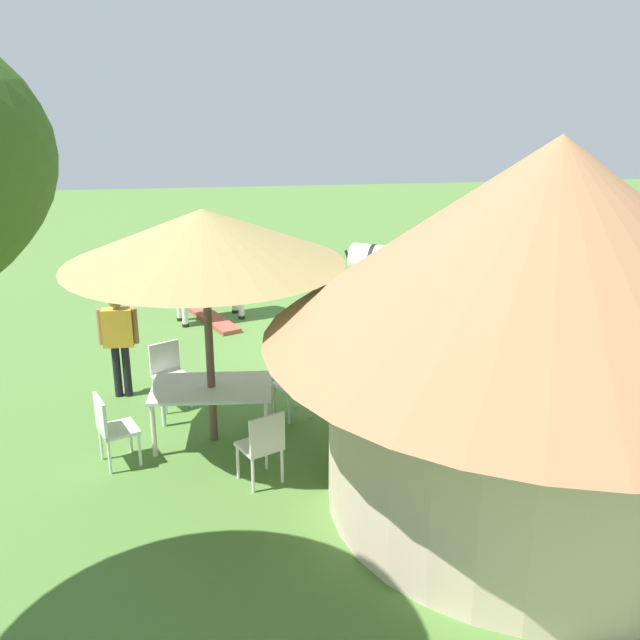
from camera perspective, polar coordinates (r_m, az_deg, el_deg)
The scene contains 16 objects.
ground_plane at distance 12.12m, azimuth 3.47°, elevation -2.97°, with size 36.00×36.00×0.00m, color #507937.
thatched_hut at distance 7.80m, azimuth 16.97°, elevation 0.91°, with size 5.75×5.75×3.95m.
shade_umbrella at distance 8.79m, azimuth -8.96°, elevation 6.34°, with size 3.35×3.35×2.98m.
patio_dining_table at distance 9.42m, azimuth -8.34°, elevation -5.51°, with size 1.55×1.01×0.74m.
patio_chair_west_end at distance 9.15m, azimuth -15.82°, elevation -7.84°, with size 0.56×0.57×0.90m.
patio_chair_east_end at distance 8.46m, azimuth -4.43°, elevation -9.44°, with size 0.58×0.57×0.90m.
patio_chair_near_lawn at distance 10.04m, azimuth -1.71°, elevation -4.57°, with size 0.57×0.58×0.90m.
patio_chair_near_hut at distance 10.54m, azimuth -11.61°, elevation -3.79°, with size 0.59×0.58×0.90m.
guest_beside_umbrella at distance 9.33m, azimuth 3.25°, elevation -3.76°, with size 0.55×0.26×1.55m.
guest_behind_table at distance 10.81m, azimuth -15.27°, elevation -1.13°, with size 0.56×0.21×1.56m.
standing_watcher at distance 15.23m, azimuth 13.68°, elevation 5.21°, with size 0.51×0.44×1.70m.
striped_lounge_chair at distance 11.72m, azimuth 1.94°, elevation -2.42°, with size 0.93×0.74×0.59m.
zebra_nearest_camera at distance 14.24m, azimuth 5.45°, elevation 4.37°, with size 1.90×1.25×1.48m.
zebra_by_umbrella at distance 12.15m, azimuth 11.53°, elevation 1.69°, with size 2.16×0.97×1.53m.
zebra_toward_hut at distance 13.75m, azimuth -8.80°, elevation 4.08°, with size 2.04×1.09×1.57m.
brick_patio_kerb at distance 14.43m, azimuth -9.12°, elevation 0.67°, with size 2.80×0.36×0.08m, color #A44D3D.
Camera 1 is at (2.10, 11.02, 4.58)m, focal length 41.52 mm.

